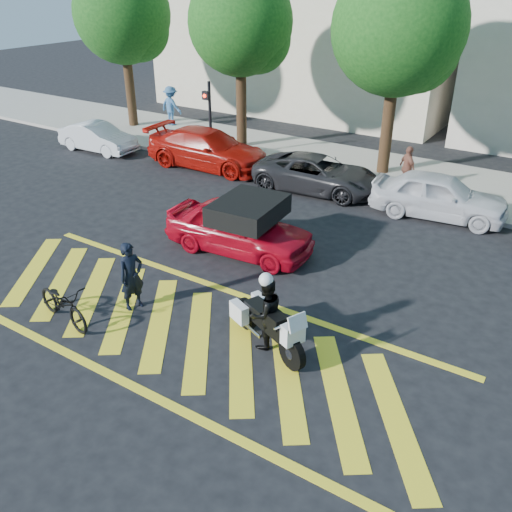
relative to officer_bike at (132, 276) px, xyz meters
The scene contains 19 objects.
ground 1.70m from the officer_bike, ahead, with size 90.00×90.00×0.00m, color black.
sidewalk 11.98m from the officer_bike, 82.87° to the left, with size 60.00×5.00×0.15m, color #9E998E.
crosswalk 1.67m from the officer_bike, ahead, with size 12.33×4.00×0.01m.
building_left 22.26m from the officer_bike, 107.34° to the left, with size 16.00×8.00×10.00m, color beige.
tree_far_left 17.02m from the officer_bike, 133.67° to the left, with size 4.40×4.40×7.41m.
tree_left 13.55m from the officer_bike, 112.28° to the left, with size 4.20×4.20×7.26m.
tree_center 12.77m from the officer_bike, 82.31° to the left, with size 4.60×4.60×7.56m.
signal_pole 10.89m from the officer_bike, 117.58° to the left, with size 0.28×0.43×3.20m.
officer_bike is the anchor object (origin of this frame).
bicycle 1.59m from the officer_bike, 124.32° to the right, with size 0.64×1.84×0.97m, color black.
police_motorcycle 3.40m from the officer_bike, ahead, with size 2.24×1.28×1.05m.
officer_moto 3.37m from the officer_bike, ahead, with size 0.78×0.61×1.61m, color black.
red_convertible 3.73m from the officer_bike, 83.16° to the left, with size 1.68×4.19×1.43m, color #B3081A.
parked_far_left 12.95m from the officer_bike, 140.69° to the left, with size 1.27×3.63×1.20m, color #B8BCC1.
parked_left 10.22m from the officer_bike, 117.48° to the left, with size 2.07×5.10×1.48m, color #A8110A.
parked_mid_left 9.07m from the officer_bike, 89.33° to the left, with size 2.07×4.50×1.25m, color black.
parked_mid_right 10.07m from the officer_bike, 64.26° to the left, with size 1.69×4.19×1.43m, color silver.
pedestrian_left 16.28m from the officer_bike, 127.48° to the left, with size 1.20×0.69×1.86m, color #366395.
pedestrian_right 10.94m from the officer_bike, 75.07° to the left, with size 0.89×0.37×1.52m, color #925642.
Camera 1 is at (6.67, -7.29, 7.01)m, focal length 38.00 mm.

